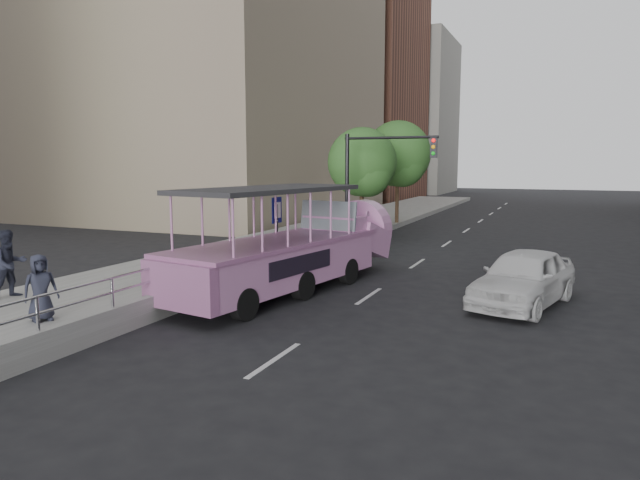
# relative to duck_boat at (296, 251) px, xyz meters

# --- Properties ---
(ground) EXTENTS (160.00, 160.00, 0.00)m
(ground) POSITION_rel_duck_boat_xyz_m (1.45, -4.10, -1.19)
(ground) COLOR black
(sidewalk) EXTENTS (5.50, 80.00, 0.30)m
(sidewalk) POSITION_rel_duck_boat_xyz_m (-4.30, 5.90, -1.04)
(sidewalk) COLOR #9B9C96
(sidewalk) RESTS_ON ground
(kerb_wall) EXTENTS (0.24, 30.00, 0.36)m
(kerb_wall) POSITION_rel_duck_boat_xyz_m (-1.67, -2.10, -0.71)
(kerb_wall) COLOR #ABABA6
(kerb_wall) RESTS_ON sidewalk
(guardrail) EXTENTS (0.07, 22.00, 0.71)m
(guardrail) POSITION_rel_duck_boat_xyz_m (-1.67, -2.10, -0.05)
(guardrail) COLOR #B1B0B5
(guardrail) RESTS_ON kerb_wall
(duck_boat) EXTENTS (3.88, 9.94, 3.22)m
(duck_boat) POSITION_rel_duck_boat_xyz_m (0.00, 0.00, 0.00)
(duck_boat) COLOR black
(duck_boat) RESTS_ON ground
(car) EXTENTS (2.98, 4.93, 1.57)m
(car) POSITION_rel_duck_boat_xyz_m (6.70, 0.55, -0.41)
(car) COLOR silver
(car) RESTS_ON ground
(pedestrian_mid) EXTENTS (0.87, 1.02, 1.84)m
(pedestrian_mid) POSITION_rel_duck_boat_xyz_m (-6.03, -5.23, 0.03)
(pedestrian_mid) COLOR #242635
(pedestrian_mid) RESTS_ON sidewalk
(pedestrian_far) EXTENTS (0.76, 0.90, 1.55)m
(pedestrian_far) POSITION_rel_duck_boat_xyz_m (-3.33, -6.59, -0.12)
(pedestrian_far) COLOR #242635
(pedestrian_far) RESTS_ON sidewalk
(parking_sign) EXTENTS (0.09, 0.62, 2.74)m
(parking_sign) POSITION_rel_duck_boat_xyz_m (-1.52, 1.67, 0.53)
(parking_sign) COLOR black
(parking_sign) RESTS_ON ground
(traffic_signal) EXTENTS (4.20, 0.32, 5.20)m
(traffic_signal) POSITION_rel_duck_boat_xyz_m (-0.26, 8.40, 2.30)
(traffic_signal) COLOR black
(traffic_signal) RESTS_ON ground
(street_tree_near) EXTENTS (3.52, 3.52, 5.72)m
(street_tree_near) POSITION_rel_duck_boat_xyz_m (-1.85, 11.83, 2.62)
(street_tree_near) COLOR #3E281C
(street_tree_near) RESTS_ON ground
(street_tree_far) EXTENTS (3.97, 3.97, 6.45)m
(street_tree_far) POSITION_rel_duck_boat_xyz_m (-1.65, 17.83, 3.11)
(street_tree_far) COLOR #3E281C
(street_tree_far) RESTS_ON ground
(midrise_brick) EXTENTS (18.00, 16.00, 26.00)m
(midrise_brick) POSITION_rel_duck_boat_xyz_m (-16.55, 43.90, 11.81)
(midrise_brick) COLOR brown
(midrise_brick) RESTS_ON ground
(midrise_stone_b) EXTENTS (16.00, 14.00, 20.00)m
(midrise_stone_b) POSITION_rel_duck_boat_xyz_m (-14.55, 59.90, 8.81)
(midrise_stone_b) COLOR slate
(midrise_stone_b) RESTS_ON ground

